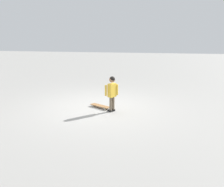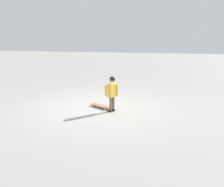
% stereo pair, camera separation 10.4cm
% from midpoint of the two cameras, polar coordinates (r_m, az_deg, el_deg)
% --- Properties ---
extents(ground_plane, '(50.00, 50.00, 0.00)m').
position_cam_midpoint_polar(ground_plane, '(7.32, -3.89, -3.35)').
color(ground_plane, gray).
extents(child_person, '(0.28, 0.36, 1.06)m').
position_cam_midpoint_polar(child_person, '(6.71, -0.45, 0.88)').
color(child_person, brown).
rests_on(child_person, ground).
extents(skateboard, '(0.50, 0.71, 0.07)m').
position_cam_midpoint_polar(skateboard, '(7.22, -3.33, -3.10)').
color(skateboard, olive).
rests_on(skateboard, ground).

